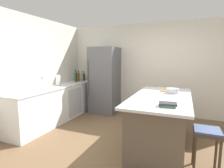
{
  "coord_description": "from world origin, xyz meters",
  "views": [
    {
      "loc": [
        0.95,
        -2.97,
        1.61
      ],
      "look_at": [
        -0.65,
        0.95,
        1.0
      ],
      "focal_mm": 28.69,
      "sensor_mm": 36.0,
      "label": 1
    }
  ],
  "objects": [
    {
      "name": "syrup_bottle",
      "position": [
        -2.06,
        2.01,
        1.02
      ],
      "size": [
        0.06,
        0.06,
        0.29
      ],
      "color": "#5B3319",
      "rests_on": "counter_run_left"
    },
    {
      "name": "cutting_board",
      "position": [
        0.66,
        0.87,
        0.94
      ],
      "size": [
        0.35,
        0.24,
        0.02
      ],
      "color": "#9E7042",
      "rests_on": "kitchen_island"
    },
    {
      "name": "sink_faucet",
      "position": [
        -2.13,
        0.5,
        1.06
      ],
      "size": [
        0.15,
        0.05,
        0.3
      ],
      "color": "silver",
      "rests_on": "counter_run_left"
    },
    {
      "name": "paper_towel_roll",
      "position": [
        -2.08,
        0.76,
        1.04
      ],
      "size": [
        0.14,
        0.14,
        0.31
      ],
      "color": "gray",
      "rests_on": "counter_run_left"
    },
    {
      "name": "soda_bottle",
      "position": [
        -2.13,
        1.82,
        1.03
      ],
      "size": [
        0.07,
        0.07,
        0.31
      ],
      "color": "silver",
      "rests_on": "counter_run_left"
    },
    {
      "name": "wine_bottle",
      "position": [
        -2.05,
        1.52,
        1.06
      ],
      "size": [
        0.07,
        0.07,
        0.37
      ],
      "color": "#19381E",
      "rests_on": "counter_run_left"
    },
    {
      "name": "wall_rear",
      "position": [
        0.0,
        2.25,
        1.3
      ],
      "size": [
        6.0,
        0.1,
        2.6
      ],
      "primitive_type": "cube",
      "color": "silver",
      "rests_on": "ground_plane"
    },
    {
      "name": "mixing_bowl",
      "position": [
        0.75,
        0.67,
        0.98
      ],
      "size": [
        0.24,
        0.24,
        0.1
      ],
      "color": "#B2B5BA",
      "rests_on": "kitchen_island"
    },
    {
      "name": "whiskey_bottle",
      "position": [
        -2.07,
        1.71,
        1.03
      ],
      "size": [
        0.07,
        0.07,
        0.32
      ],
      "color": "brown",
      "rests_on": "counter_run_left"
    },
    {
      "name": "gin_bottle",
      "position": [
        -2.06,
        1.9,
        1.03
      ],
      "size": [
        0.07,
        0.07,
        0.3
      ],
      "color": "#8CB79E",
      "rests_on": "counter_run_left"
    },
    {
      "name": "kitchen_island",
      "position": [
        0.58,
        0.31,
        0.47
      ],
      "size": [
        1.01,
        2.08,
        0.93
      ],
      "color": "brown",
      "rests_on": "ground_plane"
    },
    {
      "name": "hot_sauce_bottle",
      "position": [
        -2.1,
        1.61,
        1.01
      ],
      "size": [
        0.05,
        0.05,
        0.25
      ],
      "color": "red",
      "rests_on": "counter_run_left"
    },
    {
      "name": "flower_vase",
      "position": [
        -2.08,
        0.19,
        1.0
      ],
      "size": [
        0.08,
        0.08,
        0.29
      ],
      "color": "silver",
      "rests_on": "counter_run_left"
    },
    {
      "name": "bar_stool",
      "position": [
        1.29,
        -0.29,
        0.52
      ],
      "size": [
        0.36,
        0.36,
        0.64
      ],
      "color": "#473828",
      "rests_on": "ground_plane"
    },
    {
      "name": "counter_run_left",
      "position": [
        -2.08,
        0.68,
        0.45
      ],
      "size": [
        0.66,
        2.87,
        0.91
      ],
      "color": "white",
      "rests_on": "ground_plane"
    },
    {
      "name": "refrigerator",
      "position": [
        -1.24,
        1.82,
        0.96
      ],
      "size": [
        0.76,
        0.79,
        1.92
      ],
      "color": "#56565B",
      "rests_on": "ground_plane"
    },
    {
      "name": "ground_plane",
      "position": [
        0.0,
        0.0,
        0.0
      ],
      "size": [
        7.2,
        7.2,
        0.0
      ],
      "primitive_type": "plane",
      "color": "brown"
    },
    {
      "name": "wall_left",
      "position": [
        -2.45,
        0.0,
        1.3
      ],
      "size": [
        0.1,
        6.0,
        2.6
      ],
      "primitive_type": "cube",
      "color": "silver",
      "rests_on": "ground_plane"
    },
    {
      "name": "cookbook_stack",
      "position": [
        0.75,
        -0.39,
        0.96
      ],
      "size": [
        0.27,
        0.2,
        0.06
      ],
      "color": "#4C7F60",
      "rests_on": "kitchen_island"
    }
  ]
}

